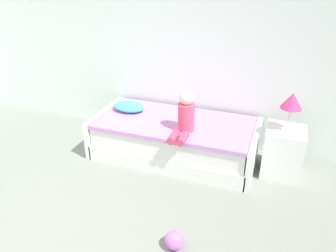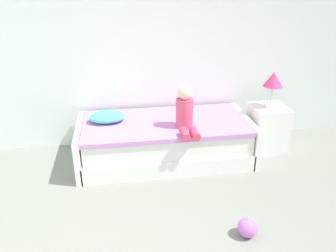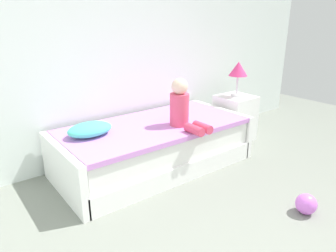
# 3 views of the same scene
# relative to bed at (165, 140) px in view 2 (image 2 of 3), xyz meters

# --- Properties ---
(wall_rear) EXTENTS (7.20, 0.10, 2.90)m
(wall_rear) POSITION_rel_bed_xyz_m (-0.43, 0.60, 1.20)
(wall_rear) COLOR silver
(wall_rear) RESTS_ON ground
(bed) EXTENTS (2.11, 1.00, 0.50)m
(bed) POSITION_rel_bed_xyz_m (0.00, 0.00, 0.00)
(bed) COLOR white
(bed) RESTS_ON ground
(nightstand) EXTENTS (0.44, 0.44, 0.60)m
(nightstand) POSITION_rel_bed_xyz_m (1.35, 0.03, 0.05)
(nightstand) COLOR white
(nightstand) RESTS_ON ground
(table_lamp) EXTENTS (0.24, 0.24, 0.45)m
(table_lamp) POSITION_rel_bed_xyz_m (1.35, 0.03, 0.69)
(table_lamp) COLOR silver
(table_lamp) RESTS_ON nightstand
(child_figure) EXTENTS (0.20, 0.51, 0.50)m
(child_figure) POSITION_rel_bed_xyz_m (0.20, -0.23, 0.46)
(child_figure) COLOR #E04C6B
(child_figure) RESTS_ON bed
(pillow) EXTENTS (0.44, 0.30, 0.13)m
(pillow) POSITION_rel_bed_xyz_m (-0.68, 0.10, 0.32)
(pillow) COLOR #4CCCBC
(pillow) RESTS_ON bed
(toy_ball) EXTENTS (0.18, 0.18, 0.18)m
(toy_ball) POSITION_rel_bed_xyz_m (0.52, -1.51, -0.16)
(toy_ball) COLOR #CC66D8
(toy_ball) RESTS_ON ground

